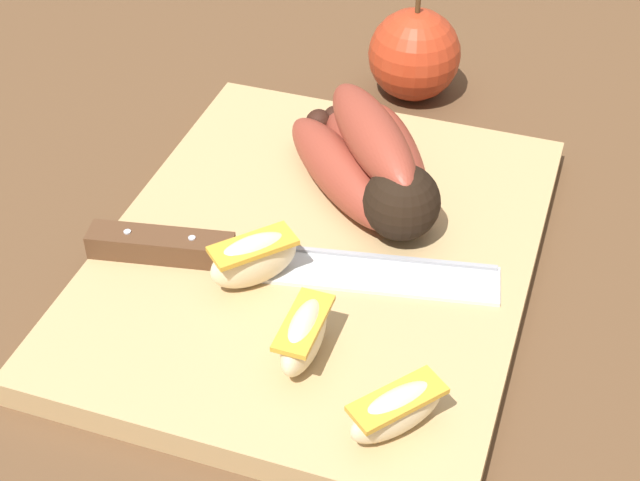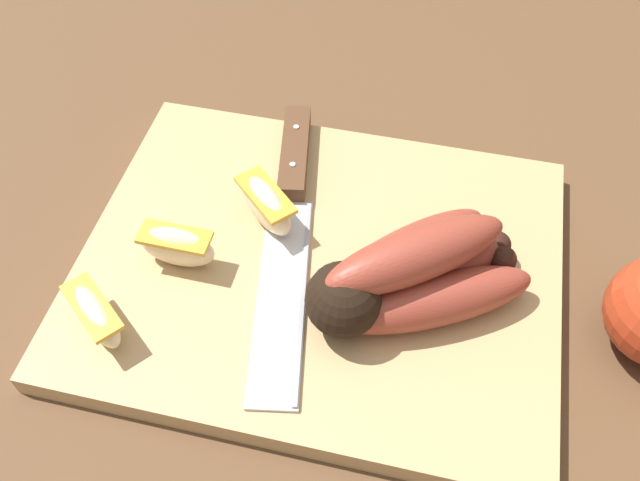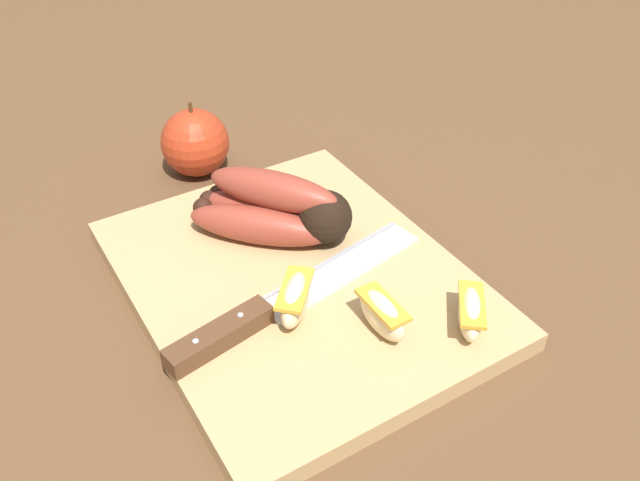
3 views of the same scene
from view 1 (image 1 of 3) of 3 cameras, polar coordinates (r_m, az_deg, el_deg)
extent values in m
plane|color=brown|center=(0.67, -1.69, -1.82)|extent=(6.00, 6.00, 0.00)
cube|color=tan|center=(0.67, -0.08, -0.95)|extent=(0.36, 0.29, 0.02)
sphere|color=black|center=(0.65, 4.92, 2.30)|extent=(0.05, 0.05, 0.05)
ellipsoid|color=brown|center=(0.71, 4.48, 4.86)|extent=(0.15, 0.10, 0.04)
sphere|color=black|center=(0.76, 1.64, 7.39)|extent=(0.02, 0.02, 0.02)
ellipsoid|color=brown|center=(0.71, 2.86, 4.52)|extent=(0.14, 0.12, 0.04)
sphere|color=black|center=(0.76, 0.95, 7.30)|extent=(0.02, 0.02, 0.02)
ellipsoid|color=brown|center=(0.70, 1.21, 4.17)|extent=(0.13, 0.13, 0.04)
sphere|color=black|center=(0.75, -0.07, 7.09)|extent=(0.02, 0.02, 0.02)
ellipsoid|color=brown|center=(0.68, 3.17, 6.24)|extent=(0.14, 0.12, 0.04)
cube|color=silver|center=(0.64, 2.69, -1.99)|extent=(0.07, 0.18, 0.00)
cube|color=#99999E|center=(0.65, 2.85, -0.91)|extent=(0.04, 0.17, 0.00)
cube|color=#51331E|center=(0.66, -9.51, -0.30)|extent=(0.04, 0.10, 0.02)
cylinder|color=#B2B2B7|center=(0.66, -11.48, 0.52)|extent=(0.01, 0.01, 0.00)
cylinder|color=#B2B2B7|center=(0.65, -7.69, 0.16)|extent=(0.00, 0.01, 0.00)
ellipsoid|color=beige|center=(0.62, -3.98, -1.19)|extent=(0.06, 0.06, 0.04)
cube|color=gold|center=(0.61, -4.04, -0.31)|extent=(0.06, 0.06, 0.00)
ellipsoid|color=beige|center=(0.57, -0.97, -5.79)|extent=(0.06, 0.02, 0.04)
cube|color=gold|center=(0.56, -0.98, -4.94)|extent=(0.05, 0.02, 0.00)
ellipsoid|color=beige|center=(0.54, 4.62, -10.19)|extent=(0.06, 0.05, 0.03)
cube|color=gold|center=(0.53, 4.68, -9.47)|extent=(0.06, 0.05, 0.00)
sphere|color=#AD3319|center=(0.84, 5.68, 11.03)|extent=(0.08, 0.08, 0.08)
cylinder|color=#4C3319|center=(0.82, 5.89, 13.83)|extent=(0.00, 0.00, 0.01)
camera|label=2|loc=(0.56, 39.83, 31.98)|focal=38.17mm
camera|label=3|loc=(0.40, -68.07, 15.32)|focal=37.67mm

